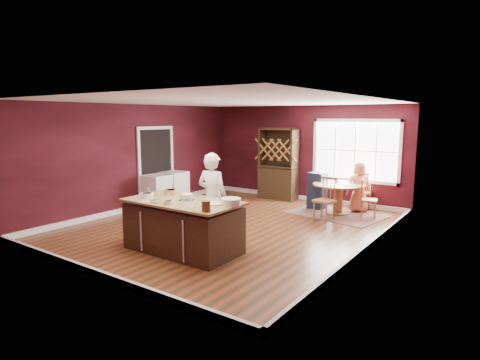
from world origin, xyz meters
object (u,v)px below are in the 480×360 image
at_px(baker, 213,197).
at_px(chair_south, 324,199).
at_px(seated_woman, 359,187).
at_px(high_chair, 317,190).
at_px(chair_east, 369,198).
at_px(toddler, 317,177).
at_px(layer_cake, 187,197).
at_px(dryer, 174,188).
at_px(dining_table, 339,192).
at_px(chair_north, 362,191).
at_px(kitchen_island, 183,227).
at_px(washer, 157,192).
at_px(hutch, 278,164).

bearing_deg(baker, chair_south, -118.69).
xyz_separation_m(seated_woman, high_chair, (-1.01, -0.26, -0.14)).
xyz_separation_m(chair_east, toddler, (-1.48, 0.29, 0.34)).
distance_m(chair_east, chair_south, 1.16).
xyz_separation_m(layer_cake, dryer, (-2.98, 2.71, -0.53)).
distance_m(chair_east, seated_woman, 0.61).
bearing_deg(toddler, dining_table, -25.02).
bearing_deg(chair_east, high_chair, 67.99).
distance_m(chair_east, chair_north, 0.83).
distance_m(baker, chair_north, 4.56).
height_order(kitchen_island, baker, baker).
relative_size(chair_north, dryer, 1.11).
xyz_separation_m(layer_cake, seated_woman, (1.49, 4.73, -0.34)).
bearing_deg(toddler, seated_woman, 7.26).
relative_size(dining_table, washer, 1.43).
relative_size(kitchen_island, chair_north, 2.11).
relative_size(dining_table, chair_south, 1.25).
height_order(chair_north, washer, chair_north).
relative_size(layer_cake, chair_south, 0.28).
xyz_separation_m(kitchen_island, washer, (-2.91, 2.12, 0.00)).
height_order(dining_table, toddler, toddler).
height_order(chair_east, washer, chair_east).
bearing_deg(washer, chair_east, 24.57).
xyz_separation_m(kitchen_island, toddler, (0.46, 4.63, 0.37)).
bearing_deg(chair_south, kitchen_island, -100.89).
relative_size(chair_south, hutch, 0.49).
bearing_deg(baker, chair_east, -123.94).
distance_m(chair_south, toddler, 1.40).
xyz_separation_m(hutch, washer, (-1.97, -2.94, -0.59)).
bearing_deg(chair_north, hutch, -5.98).
xyz_separation_m(kitchen_island, chair_south, (1.19, 3.47, 0.07)).
bearing_deg(layer_cake, chair_south, 71.88).
height_order(toddler, washer, toddler).
bearing_deg(chair_north, washer, 27.33).
xyz_separation_m(baker, chair_east, (1.88, 3.58, -0.39)).
bearing_deg(toddler, chair_east, -11.24).
bearing_deg(high_chair, seated_woman, 17.30).
height_order(chair_south, hutch, hutch).
bearing_deg(chair_north, seated_woman, 86.35).
bearing_deg(kitchen_island, chair_south, 71.12).
height_order(layer_cake, chair_north, layer_cake).
bearing_deg(hutch, dryer, -130.51).
distance_m(kitchen_island, seated_woman, 5.02).
bearing_deg(hutch, seated_woman, -6.51).
relative_size(high_chair, toddler, 3.82).
relative_size(chair_east, toddler, 3.58).
distance_m(baker, layer_cake, 0.73).
height_order(chair_north, toddler, chair_north).
distance_m(baker, chair_south, 2.95).
relative_size(dining_table, dryer, 1.41).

